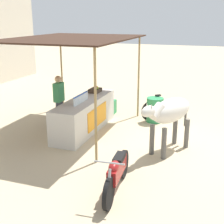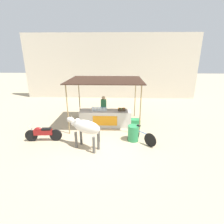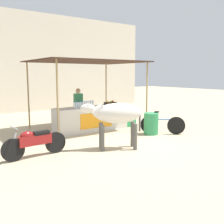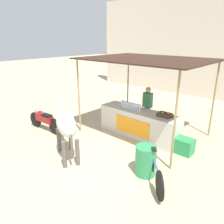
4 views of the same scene
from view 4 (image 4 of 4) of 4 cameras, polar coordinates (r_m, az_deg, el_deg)
ground_plane at (r=6.59m, az=-4.60°, el=-12.17°), size 60.00×60.00×0.00m
building_wall_far at (r=13.73m, az=25.48°, el=15.24°), size 16.00×0.50×5.85m
stall_counter at (r=7.87m, az=7.00°, el=-2.95°), size 3.00×0.82×0.96m
stall_awning at (r=7.60m, az=9.02°, el=12.85°), size 4.20×3.20×2.73m
water_bottle_row at (r=7.83m, az=4.89°, el=1.62°), size 0.88×0.07×0.25m
fruit_crate at (r=7.25m, az=13.59°, el=-0.66°), size 0.44×0.32×0.18m
vendor_behind_counter at (r=8.42m, az=9.19°, el=1.09°), size 0.34×0.22×1.65m
cooler_box at (r=7.13m, az=18.09°, el=-8.37°), size 0.60×0.44×0.48m
water_barrel at (r=5.81m, az=8.78°, el=-12.40°), size 0.54×0.54×0.80m
cow at (r=6.39m, az=-11.99°, el=-3.22°), size 1.79×1.14×1.44m
motorcycle_parked at (r=8.70m, az=-17.29°, el=-1.91°), size 1.80×0.55×0.90m
bicycle_leaning at (r=5.52m, az=11.10°, el=-14.98°), size 1.18×1.23×0.85m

